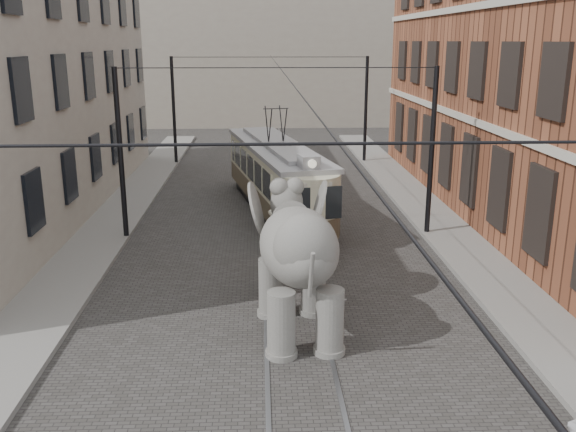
{
  "coord_description": "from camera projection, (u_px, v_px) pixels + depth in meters",
  "views": [
    {
      "loc": [
        -0.82,
        -15.45,
        6.83
      ],
      "look_at": [
        -0.05,
        1.35,
        2.1
      ],
      "focal_mm": 39.03,
      "sensor_mm": 36.0,
      "label": 1
    }
  ],
  "objects": [
    {
      "name": "distant_block",
      "position": [
        268.0,
        38.0,
        53.32
      ],
      "size": [
        28.0,
        10.0,
        14.0
      ],
      "primitive_type": "cube",
      "color": "gray",
      "rests_on": "ground"
    },
    {
      "name": "elephant",
      "position": [
        299.0,
        266.0,
        14.69
      ],
      "size": [
        3.54,
        5.82,
        3.42
      ],
      "primitive_type": null,
      "rotation": [
        0.0,
        0.0,
        0.09
      ],
      "color": "#5E5C57",
      "rests_on": "ground"
    },
    {
      "name": "tram_rails",
      "position": [
        292.0,
        305.0,
        16.74
      ],
      "size": [
        1.54,
        80.0,
        0.02
      ],
      "primitive_type": null,
      "color": "slate",
      "rests_on": "ground"
    },
    {
      "name": "stucco_building",
      "position": [
        0.0,
        89.0,
        24.53
      ],
      "size": [
        7.0,
        24.0,
        10.0
      ],
      "primitive_type": "cube",
      "color": "gray",
      "rests_on": "ground"
    },
    {
      "name": "tram",
      "position": [
        276.0,
        161.0,
        25.27
      ],
      "size": [
        4.32,
        10.99,
        4.27
      ],
      "primitive_type": null,
      "rotation": [
        0.0,
        0.0,
        0.2
      ],
      "color": "#BFBB9B",
      "rests_on": "ground"
    },
    {
      "name": "sidewalk_left",
      "position": [
        46.0,
        307.0,
        16.44
      ],
      "size": [
        2.0,
        60.0,
        0.15
      ],
      "primitive_type": "cube",
      "color": "slate",
      "rests_on": "ground"
    },
    {
      "name": "brick_building",
      "position": [
        563.0,
        63.0,
        24.25
      ],
      "size": [
        8.0,
        26.0,
        12.0
      ],
      "primitive_type": "cube",
      "color": "brown",
      "rests_on": "ground"
    },
    {
      "name": "sidewalk_right",
      "position": [
        513.0,
        298.0,
        16.98
      ],
      "size": [
        2.0,
        60.0,
        0.15
      ],
      "primitive_type": "cube",
      "color": "slate",
      "rests_on": "ground"
    },
    {
      "name": "ground",
      "position": [
        292.0,
        305.0,
        16.74
      ],
      "size": [
        120.0,
        120.0,
        0.0
      ],
      "primitive_type": "plane",
      "color": "#3C3937"
    },
    {
      "name": "catenary",
      "position": [
        279.0,
        160.0,
        20.73
      ],
      "size": [
        11.0,
        30.2,
        6.0
      ],
      "primitive_type": null,
      "color": "black",
      "rests_on": "ground"
    }
  ]
}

